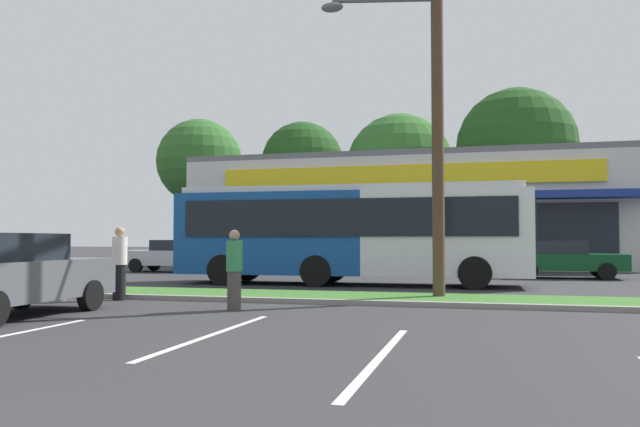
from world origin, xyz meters
name	(u,v)px	position (x,y,z in m)	size (l,w,h in m)	color
grass_median	(352,297)	(0.00, 14.00, 0.06)	(56.00, 2.20, 0.12)	#386B28
curb_lip	(342,302)	(0.00, 12.78, 0.06)	(56.00, 0.24, 0.12)	gray
parking_stripe_1	(213,334)	(-0.96, 7.83, 0.00)	(0.12, 4.80, 0.01)	silver
parking_stripe_2	(380,357)	(1.89, 6.62, 0.00)	(0.12, 4.80, 0.01)	silver
storefront_building	(416,214)	(-0.79, 36.82, 3.03)	(23.72, 14.97, 6.06)	beige
tree_far_left	(199,162)	(-18.07, 43.03, 7.52)	(6.56, 6.56, 10.82)	#473323
tree_left	(302,163)	(-10.46, 45.35, 7.45)	(6.39, 6.39, 10.66)	#473323
tree_mid_left	(400,168)	(-3.02, 46.41, 7.01)	(8.19, 8.19, 11.11)	#473323
tree_mid	(516,148)	(5.36, 43.13, 7.75)	(8.09, 8.09, 11.81)	#473323
utility_pole	(432,76)	(1.97, 14.23, 5.53)	(3.14, 2.38, 10.36)	#4C3826
city_bus	(350,231)	(-1.14, 19.09, 1.76)	(11.60, 2.84, 3.25)	#144793
car_1	(174,255)	(-10.76, 25.17, 0.76)	(4.64, 1.86, 1.48)	#B7B7BC
car_3	(563,259)	(6.13, 24.62, 0.75)	(4.38, 1.97, 1.46)	#0C3F1E
car_5	(7,275)	(-5.72, 8.85, 0.82)	(1.95, 4.44, 1.61)	#515459
pedestrian_near_bench	(234,270)	(-1.96, 11.12, 0.85)	(0.34, 0.34, 1.70)	#47423D
pedestrian_by_pole	(120,263)	(-5.54, 12.44, 0.91)	(0.36, 0.36, 1.81)	black
pedestrian_far	(61,267)	(-6.84, 11.92, 0.82)	(0.33, 0.33, 1.62)	#726651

